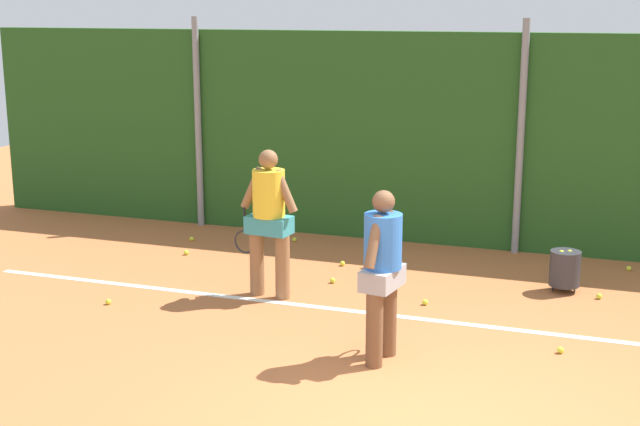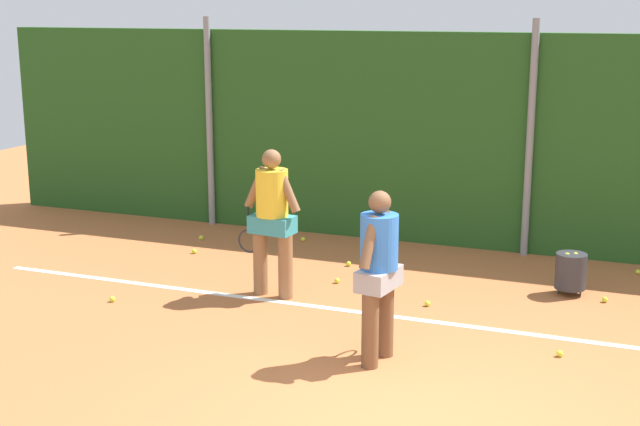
{
  "view_description": "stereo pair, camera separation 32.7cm",
  "coord_description": "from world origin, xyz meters",
  "px_view_note": "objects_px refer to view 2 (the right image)",
  "views": [
    {
      "loc": [
        1.27,
        -6.41,
        3.32
      ],
      "look_at": [
        -1.62,
        1.94,
        1.23
      ],
      "focal_mm": 49.37,
      "sensor_mm": 36.0,
      "label": 1
    },
    {
      "loc": [
        1.58,
        -6.3,
        3.32
      ],
      "look_at": [
        -1.62,
        1.94,
        1.23
      ],
      "focal_mm": 49.37,
      "sensor_mm": 36.0,
      "label": 2
    }
  ],
  "objects_px": {
    "tennis_ball_2": "(303,239)",
    "tennis_ball_7": "(337,281)",
    "player_foreground_near": "(379,268)",
    "tennis_ball_5": "(112,299)",
    "tennis_ball_10": "(194,251)",
    "tennis_ball_0": "(428,303)",
    "tennis_ball_3": "(201,238)",
    "ball_hopper": "(571,271)",
    "tennis_ball_13": "(638,272)",
    "tennis_ball_9": "(605,300)",
    "player_midcourt": "(272,215)",
    "tennis_ball_8": "(560,354)",
    "tennis_ball_6": "(349,264)"
  },
  "relations": [
    {
      "from": "ball_hopper",
      "to": "tennis_ball_5",
      "type": "distance_m",
      "value": 5.34
    },
    {
      "from": "ball_hopper",
      "to": "tennis_ball_8",
      "type": "height_order",
      "value": "ball_hopper"
    },
    {
      "from": "tennis_ball_6",
      "to": "tennis_ball_10",
      "type": "bearing_deg",
      "value": -174.69
    },
    {
      "from": "tennis_ball_3",
      "to": "tennis_ball_9",
      "type": "relative_size",
      "value": 1.0
    },
    {
      "from": "tennis_ball_10",
      "to": "tennis_ball_13",
      "type": "relative_size",
      "value": 1.0
    },
    {
      "from": "tennis_ball_2",
      "to": "tennis_ball_13",
      "type": "bearing_deg",
      "value": 0.78
    },
    {
      "from": "tennis_ball_0",
      "to": "tennis_ball_9",
      "type": "distance_m",
      "value": 2.06
    },
    {
      "from": "player_foreground_near",
      "to": "tennis_ball_3",
      "type": "relative_size",
      "value": 25.26
    },
    {
      "from": "tennis_ball_7",
      "to": "tennis_ball_13",
      "type": "height_order",
      "value": "same"
    },
    {
      "from": "tennis_ball_9",
      "to": "tennis_ball_10",
      "type": "bearing_deg",
      "value": 179.02
    },
    {
      "from": "tennis_ball_0",
      "to": "tennis_ball_5",
      "type": "distance_m",
      "value": 3.61
    },
    {
      "from": "tennis_ball_0",
      "to": "tennis_ball_13",
      "type": "relative_size",
      "value": 1.0
    },
    {
      "from": "player_foreground_near",
      "to": "tennis_ball_13",
      "type": "relative_size",
      "value": 25.26
    },
    {
      "from": "tennis_ball_8",
      "to": "tennis_ball_9",
      "type": "distance_m",
      "value": 1.86
    },
    {
      "from": "player_foreground_near",
      "to": "tennis_ball_10",
      "type": "distance_m",
      "value": 4.47
    },
    {
      "from": "ball_hopper",
      "to": "player_midcourt",
      "type": "bearing_deg",
      "value": -158.26
    },
    {
      "from": "tennis_ball_10",
      "to": "tennis_ball_9",
      "type": "bearing_deg",
      "value": -0.98
    },
    {
      "from": "tennis_ball_10",
      "to": "tennis_ball_13",
      "type": "bearing_deg",
      "value": 11.73
    },
    {
      "from": "tennis_ball_5",
      "to": "tennis_ball_8",
      "type": "bearing_deg",
      "value": 2.22
    },
    {
      "from": "player_midcourt",
      "to": "player_foreground_near",
      "type": "bearing_deg",
      "value": 146.91
    },
    {
      "from": "player_foreground_near",
      "to": "tennis_ball_13",
      "type": "distance_m",
      "value": 4.54
    },
    {
      "from": "tennis_ball_3",
      "to": "tennis_ball_10",
      "type": "height_order",
      "value": "same"
    },
    {
      "from": "tennis_ball_0",
      "to": "tennis_ball_7",
      "type": "height_order",
      "value": "same"
    },
    {
      "from": "tennis_ball_7",
      "to": "tennis_ball_9",
      "type": "relative_size",
      "value": 1.0
    },
    {
      "from": "tennis_ball_0",
      "to": "tennis_ball_7",
      "type": "bearing_deg",
      "value": 161.18
    },
    {
      "from": "tennis_ball_3",
      "to": "player_midcourt",
      "type": "bearing_deg",
      "value": -43.74
    },
    {
      "from": "tennis_ball_0",
      "to": "tennis_ball_8",
      "type": "xyz_separation_m",
      "value": [
        1.56,
        -0.97,
        0.0
      ]
    },
    {
      "from": "player_foreground_near",
      "to": "ball_hopper",
      "type": "distance_m",
      "value": 3.17
    },
    {
      "from": "tennis_ball_5",
      "to": "tennis_ball_7",
      "type": "bearing_deg",
      "value": 36.17
    },
    {
      "from": "tennis_ball_8",
      "to": "player_midcourt",
      "type": "bearing_deg",
      "value": 168.49
    },
    {
      "from": "ball_hopper",
      "to": "tennis_ball_2",
      "type": "height_order",
      "value": "ball_hopper"
    },
    {
      "from": "ball_hopper",
      "to": "tennis_ball_3",
      "type": "bearing_deg",
      "value": 173.25
    },
    {
      "from": "player_midcourt",
      "to": "tennis_ball_8",
      "type": "xyz_separation_m",
      "value": [
        3.35,
        -0.68,
        -0.94
      ]
    },
    {
      "from": "tennis_ball_2",
      "to": "tennis_ball_3",
      "type": "height_order",
      "value": "same"
    },
    {
      "from": "tennis_ball_6",
      "to": "tennis_ball_10",
      "type": "height_order",
      "value": "same"
    },
    {
      "from": "tennis_ball_0",
      "to": "tennis_ball_3",
      "type": "relative_size",
      "value": 1.0
    },
    {
      "from": "tennis_ball_0",
      "to": "tennis_ball_10",
      "type": "bearing_deg",
      "value": 164.82
    },
    {
      "from": "player_foreground_near",
      "to": "tennis_ball_7",
      "type": "bearing_deg",
      "value": 38.28
    },
    {
      "from": "tennis_ball_9",
      "to": "player_midcourt",
      "type": "bearing_deg",
      "value": -162.52
    },
    {
      "from": "tennis_ball_5",
      "to": "tennis_ball_13",
      "type": "relative_size",
      "value": 1.0
    },
    {
      "from": "tennis_ball_5",
      "to": "tennis_ball_10",
      "type": "relative_size",
      "value": 1.0
    },
    {
      "from": "tennis_ball_0",
      "to": "tennis_ball_13",
      "type": "xyz_separation_m",
      "value": [
        2.19,
        2.14,
        0.0
      ]
    },
    {
      "from": "player_foreground_near",
      "to": "tennis_ball_6",
      "type": "height_order",
      "value": "player_foreground_near"
    },
    {
      "from": "tennis_ball_0",
      "to": "tennis_ball_10",
      "type": "distance_m",
      "value": 3.66
    },
    {
      "from": "player_midcourt",
      "to": "tennis_ball_5",
      "type": "relative_size",
      "value": 26.29
    },
    {
      "from": "tennis_ball_0",
      "to": "tennis_ball_8",
      "type": "distance_m",
      "value": 1.84
    },
    {
      "from": "tennis_ball_10",
      "to": "ball_hopper",
      "type": "bearing_deg",
      "value": 0.58
    },
    {
      "from": "ball_hopper",
      "to": "tennis_ball_5",
      "type": "xyz_separation_m",
      "value": [
        -4.87,
        -2.17,
        -0.26
      ]
    },
    {
      "from": "tennis_ball_2",
      "to": "tennis_ball_7",
      "type": "height_order",
      "value": "same"
    },
    {
      "from": "player_midcourt",
      "to": "tennis_ball_6",
      "type": "distance_m",
      "value": 1.78
    }
  ]
}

